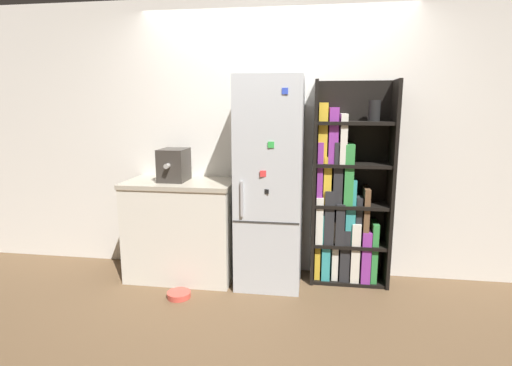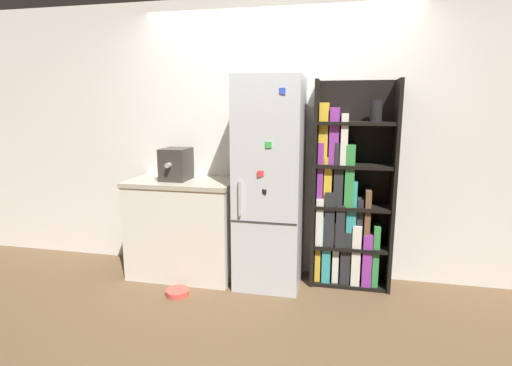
{
  "view_description": "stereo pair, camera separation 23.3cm",
  "coord_description": "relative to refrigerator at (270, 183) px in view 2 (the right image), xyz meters",
  "views": [
    {
      "loc": [
        0.39,
        -3.34,
        1.62
      ],
      "look_at": [
        -0.13,
        0.15,
        0.94
      ],
      "focal_mm": 28.0,
      "sensor_mm": 36.0,
      "label": 1
    },
    {
      "loc": [
        0.62,
        -3.29,
        1.62
      ],
      "look_at": [
        -0.13,
        0.15,
        0.94
      ],
      "focal_mm": 28.0,
      "sensor_mm": 36.0,
      "label": 2
    }
  ],
  "objects": [
    {
      "name": "ground_plane",
      "position": [
        0.0,
        -0.16,
        -0.94
      ],
      "size": [
        16.0,
        16.0,
        0.0
      ],
      "primitive_type": "plane",
      "color": "brown"
    },
    {
      "name": "kitchen_counter",
      "position": [
        -0.84,
        0.01,
        -0.47
      ],
      "size": [
        1.01,
        0.59,
        0.93
      ],
      "color": "silver",
      "rests_on": "ground_plane"
    },
    {
      "name": "pet_bowl",
      "position": [
        -0.73,
        -0.45,
        -0.91
      ],
      "size": [
        0.2,
        0.2,
        0.05
      ],
      "color": "#D84C3F",
      "rests_on": "ground_plane"
    },
    {
      "name": "refrigerator",
      "position": [
        0.0,
        0.0,
        0.0
      ],
      "size": [
        0.58,
        0.61,
        1.87
      ],
      "color": "silver",
      "rests_on": "ground_plane"
    },
    {
      "name": "wall_back",
      "position": [
        0.0,
        0.32,
        0.36
      ],
      "size": [
        8.0,
        0.05,
        2.6
      ],
      "color": "white",
      "rests_on": "ground_plane"
    },
    {
      "name": "bookshelf",
      "position": [
        0.68,
        0.14,
        -0.17
      ],
      "size": [
        0.7,
        0.34,
        1.84
      ],
      "color": "black",
      "rests_on": "ground_plane"
    },
    {
      "name": "espresso_machine",
      "position": [
        -0.9,
        0.01,
        0.15
      ],
      "size": [
        0.24,
        0.36,
        0.3
      ],
      "color": "#38332D",
      "rests_on": "kitchen_counter"
    }
  ]
}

